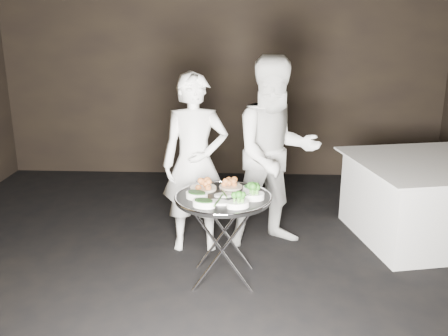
{
  "coord_description": "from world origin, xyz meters",
  "views": [
    {
      "loc": [
        0.35,
        -3.33,
        2.14
      ],
      "look_at": [
        0.16,
        0.62,
        0.95
      ],
      "focal_mm": 40.0,
      "sensor_mm": 36.0,
      "label": 1
    }
  ],
  "objects_px": {
    "serving_tray": "(223,198)",
    "dining_table": "(425,200)",
    "waiter_right": "(275,154)",
    "tray_stand": "(223,235)",
    "waiter_left": "(195,164)"
  },
  "relations": [
    {
      "from": "tray_stand",
      "to": "waiter_right",
      "type": "distance_m",
      "value": 1.02
    },
    {
      "from": "waiter_left",
      "to": "waiter_right",
      "type": "bearing_deg",
      "value": 4.88
    },
    {
      "from": "waiter_left",
      "to": "dining_table",
      "type": "relative_size",
      "value": 1.2
    },
    {
      "from": "serving_tray",
      "to": "dining_table",
      "type": "distance_m",
      "value": 2.21
    },
    {
      "from": "tray_stand",
      "to": "waiter_left",
      "type": "bearing_deg",
      "value": 114.84
    },
    {
      "from": "tray_stand",
      "to": "waiter_right",
      "type": "relative_size",
      "value": 0.4
    },
    {
      "from": "serving_tray",
      "to": "waiter_left",
      "type": "distance_m",
      "value": 0.7
    },
    {
      "from": "waiter_right",
      "to": "dining_table",
      "type": "distance_m",
      "value": 1.6
    },
    {
      "from": "waiter_left",
      "to": "waiter_right",
      "type": "height_order",
      "value": "waiter_right"
    },
    {
      "from": "tray_stand",
      "to": "waiter_right",
      "type": "bearing_deg",
      "value": 58.92
    },
    {
      "from": "tray_stand",
      "to": "dining_table",
      "type": "bearing_deg",
      "value": 25.72
    },
    {
      "from": "serving_tray",
      "to": "waiter_right",
      "type": "bearing_deg",
      "value": 58.92
    },
    {
      "from": "waiter_left",
      "to": "waiter_right",
      "type": "xyz_separation_m",
      "value": [
        0.75,
        0.13,
        0.07
      ]
    },
    {
      "from": "tray_stand",
      "to": "dining_table",
      "type": "height_order",
      "value": "dining_table"
    },
    {
      "from": "serving_tray",
      "to": "dining_table",
      "type": "bearing_deg",
      "value": 25.72
    }
  ]
}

